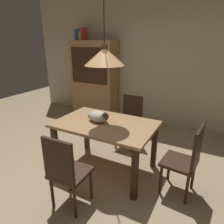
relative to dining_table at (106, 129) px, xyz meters
The scene contains 13 objects.
ground 0.80m from the dining_table, 90.33° to the right, with size 10.00×10.00×0.00m, color tan.
back_wall 2.33m from the dining_table, 90.07° to the left, with size 6.40×0.10×2.90m, color beige.
dining_table is the anchor object (origin of this frame).
chair_right_side 1.14m from the dining_table, ahead, with size 0.43×0.43×0.93m.
chair_far_back 0.89m from the dining_table, 89.75° to the left, with size 0.42×0.42×0.93m.
chair_near_front 0.89m from the dining_table, 89.89° to the right, with size 0.41×0.41×0.93m.
cat_sleeping 0.21m from the dining_table, behind, with size 0.40×0.31×0.16m.
pendant_lamp 1.01m from the dining_table, ahead, with size 0.52×0.52×1.30m.
hutch_bookcase 2.32m from the dining_table, 126.52° to the left, with size 1.12×0.45×1.85m.
book_blue_wide 2.90m from the dining_table, 134.06° to the left, with size 0.06×0.24×0.24m, color #384C93.
book_green_slim 2.87m from the dining_table, 133.13° to the left, with size 0.03×0.20×0.26m, color #427A4C.
book_yellow_short 2.82m from the dining_table, 132.28° to the left, with size 0.04×0.20×0.18m, color gold.
book_red_tall 2.81m from the dining_table, 131.30° to the left, with size 0.04×0.22×0.28m, color #B73833.
Camera 1 is at (1.34, -1.83, 1.86)m, focal length 32.54 mm.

